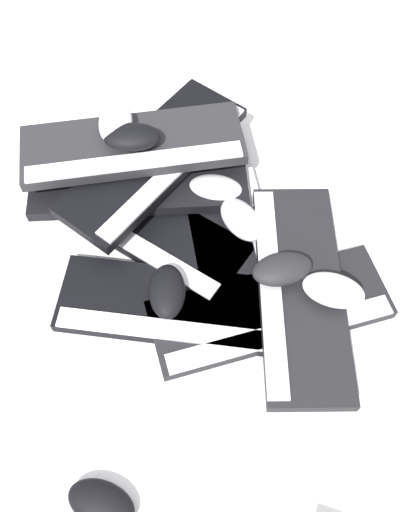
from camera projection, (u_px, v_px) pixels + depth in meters
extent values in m
plane|color=white|center=(184.00, 256.00, 1.12)|extent=(3.20, 3.20, 0.00)
cube|color=black|center=(144.00, 224.00, 1.15)|extent=(0.45, 0.20, 0.02)
cube|color=silver|center=(126.00, 239.00, 1.11)|extent=(0.42, 0.08, 0.01)
cube|color=black|center=(178.00, 306.00, 1.05)|extent=(0.45, 0.37, 0.02)
cube|color=silver|center=(173.00, 330.00, 1.01)|extent=(0.37, 0.26, 0.01)
cube|color=black|center=(270.00, 310.00, 1.05)|extent=(0.37, 0.45, 0.02)
cube|color=silver|center=(281.00, 334.00, 1.01)|extent=(0.26, 0.37, 0.01)
cube|color=black|center=(226.00, 214.00, 1.16)|extent=(0.43, 0.40, 0.02)
cube|color=silver|center=(253.00, 206.00, 1.15)|extent=(0.34, 0.30, 0.01)
cube|color=black|center=(139.00, 183.00, 1.16)|extent=(0.42, 0.41, 0.02)
cube|color=silver|center=(138.00, 157.00, 1.18)|extent=(0.33, 0.32, 0.01)
cube|color=black|center=(154.00, 159.00, 1.16)|extent=(0.17, 0.45, 0.02)
cube|color=#B2B5BA|center=(175.00, 168.00, 1.13)|extent=(0.06, 0.42, 0.01)
cube|color=#232326|center=(133.00, 145.00, 1.14)|extent=(0.40, 0.43, 0.02)
cube|color=silver|center=(135.00, 162.00, 1.09)|extent=(0.30, 0.34, 0.01)
cube|color=black|center=(300.00, 290.00, 1.04)|extent=(0.40, 0.43, 0.02)
cube|color=#B2B5BA|center=(270.00, 286.00, 1.02)|extent=(0.30, 0.34, 0.01)
ellipsoid|color=black|center=(282.00, 269.00, 1.02)|extent=(0.12, 0.13, 0.04)
ellipsoid|color=black|center=(167.00, 291.00, 1.03)|extent=(0.12, 0.13, 0.04)
ellipsoid|color=black|center=(101.00, 503.00, 0.88)|extent=(0.13, 0.10, 0.04)
ellipsoid|color=silver|center=(216.00, 189.00, 1.15)|extent=(0.13, 0.11, 0.04)
ellipsoid|color=#B7B7BC|center=(242.00, 219.00, 1.11)|extent=(0.12, 0.10, 0.04)
ellipsoid|color=silver|center=(333.00, 290.00, 1.00)|extent=(0.13, 0.10, 0.04)
ellipsoid|color=silver|center=(116.00, 123.00, 1.12)|extent=(0.12, 0.13, 0.04)
ellipsoid|color=black|center=(132.00, 137.00, 1.10)|extent=(0.13, 0.12, 0.04)
cylinder|color=black|center=(194.00, 139.00, 1.27)|extent=(0.02, 0.10, 0.01)
cylinder|color=black|center=(187.00, 163.00, 1.24)|extent=(0.06, 0.03, 0.01)
cylinder|color=black|center=(194.00, 186.00, 1.21)|extent=(0.06, 0.06, 0.01)
cylinder|color=black|center=(190.00, 213.00, 1.17)|extent=(0.03, 0.06, 0.01)
cylinder|color=black|center=(184.00, 250.00, 1.12)|extent=(0.08, 0.10, 0.01)
cylinder|color=black|center=(194.00, 298.00, 1.07)|extent=(0.10, 0.05, 0.01)
cylinder|color=black|center=(234.00, 323.00, 1.05)|extent=(0.09, 0.07, 0.01)
cylinder|color=black|center=(289.00, 311.00, 1.06)|extent=(0.05, 0.11, 0.01)
cylinder|color=black|center=(319.00, 274.00, 1.10)|extent=(0.05, 0.10, 0.01)
sphere|color=black|center=(207.00, 124.00, 1.30)|extent=(0.01, 0.01, 0.01)
sphere|color=black|center=(181.00, 154.00, 1.25)|extent=(0.01, 0.01, 0.01)
sphere|color=black|center=(193.00, 173.00, 1.22)|extent=(0.01, 0.01, 0.01)
sphere|color=black|center=(195.00, 201.00, 1.19)|extent=(0.01, 0.01, 0.01)
sphere|color=black|center=(185.00, 226.00, 1.15)|extent=(0.01, 0.01, 0.01)
sphere|color=black|center=(182.00, 276.00, 1.10)|extent=(0.01, 0.01, 0.01)
sphere|color=black|center=(206.00, 320.00, 1.05)|extent=(0.01, 0.01, 0.01)
sphere|color=black|center=(263.00, 326.00, 1.04)|extent=(0.01, 0.01, 0.01)
sphere|color=black|center=(314.00, 297.00, 1.07)|extent=(0.01, 0.01, 0.01)
sphere|color=black|center=(324.00, 253.00, 1.12)|extent=(0.01, 0.01, 0.01)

